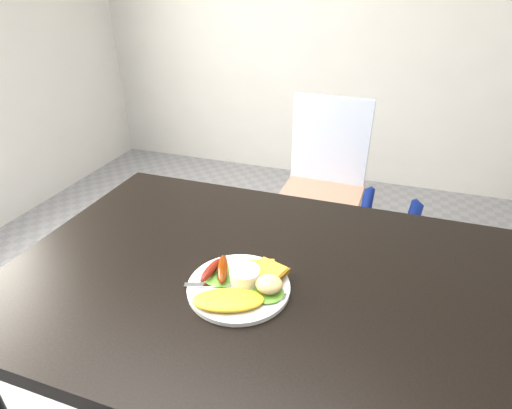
{
  "coord_description": "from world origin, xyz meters",
  "views": [
    {
      "loc": [
        0.22,
        -0.71,
        1.35
      ],
      "look_at": [
        -0.03,
        0.05,
        0.9
      ],
      "focal_mm": 28.0,
      "sensor_mm": 36.0,
      "label": 1
    }
  ],
  "objects_px": {
    "dining_table": "(262,280)",
    "plate": "(239,287)",
    "person": "(373,162)",
    "dining_chair": "(320,198)"
  },
  "relations": [
    {
      "from": "dining_table",
      "to": "person",
      "type": "relative_size",
      "value": 0.81
    },
    {
      "from": "dining_table",
      "to": "dining_chair",
      "type": "height_order",
      "value": "dining_table"
    },
    {
      "from": "dining_table",
      "to": "dining_chair",
      "type": "relative_size",
      "value": 3.23
    },
    {
      "from": "dining_table",
      "to": "person",
      "type": "distance_m",
      "value": 0.81
    },
    {
      "from": "person",
      "to": "plate",
      "type": "distance_m",
      "value": 0.88
    },
    {
      "from": "dining_table",
      "to": "dining_chair",
      "type": "bearing_deg",
      "value": 91.38
    },
    {
      "from": "dining_chair",
      "to": "person",
      "type": "distance_m",
      "value": 0.41
    },
    {
      "from": "dining_table",
      "to": "plate",
      "type": "bearing_deg",
      "value": -115.11
    },
    {
      "from": "person",
      "to": "dining_table",
      "type": "bearing_deg",
      "value": 85.19
    },
    {
      "from": "person",
      "to": "plate",
      "type": "relative_size",
      "value": 6.5
    }
  ]
}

